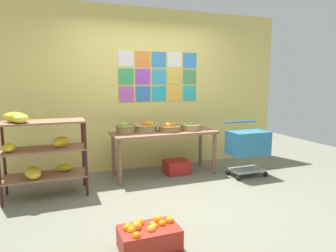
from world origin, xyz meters
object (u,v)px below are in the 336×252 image
(fruit_basket_right, at_px, (146,127))
(orange_crate_foreground, at_px, (149,236))
(fruit_basket_back_right, at_px, (169,127))
(display_table, at_px, (164,137))
(shopping_cart, at_px, (248,145))
(banana_shelf_unit, at_px, (38,148))
(fruit_basket_left, at_px, (190,127))
(produce_crate_under_table, at_px, (177,167))
(fruit_basket_centre, at_px, (125,128))

(fruit_basket_right, height_order, orange_crate_foreground, fruit_basket_right)
(fruit_basket_back_right, relative_size, orange_crate_foreground, 0.66)
(display_table, distance_m, fruit_basket_right, 0.33)
(fruit_basket_right, height_order, shopping_cart, fruit_basket_right)
(fruit_basket_back_right, height_order, orange_crate_foreground, fruit_basket_back_right)
(banana_shelf_unit, xyz_separation_m, fruit_basket_left, (2.28, 0.27, 0.12))
(produce_crate_under_table, bearing_deg, display_table, 179.55)
(fruit_basket_back_right, distance_m, fruit_basket_right, 0.37)
(display_table, xyz_separation_m, shopping_cart, (1.22, -0.52, -0.12))
(fruit_basket_back_right, distance_m, fruit_basket_left, 0.37)
(fruit_basket_back_right, relative_size, fruit_basket_left, 1.09)
(display_table, distance_m, fruit_basket_back_right, 0.17)
(banana_shelf_unit, xyz_separation_m, fruit_basket_right, (1.57, 0.43, 0.13))
(fruit_basket_centre, bearing_deg, fruit_basket_back_right, -4.99)
(fruit_basket_left, xyz_separation_m, produce_crate_under_table, (-0.23, 0.03, -0.66))
(banana_shelf_unit, relative_size, fruit_basket_left, 3.45)
(fruit_basket_left, distance_m, shopping_cart, 0.95)
(fruit_basket_right, distance_m, shopping_cart, 1.64)
(produce_crate_under_table, relative_size, shopping_cart, 0.45)
(fruit_basket_centre, relative_size, orange_crate_foreground, 0.55)
(produce_crate_under_table, height_order, shopping_cart, shopping_cart)
(banana_shelf_unit, bearing_deg, fruit_basket_right, 15.15)
(banana_shelf_unit, height_order, fruit_basket_right, banana_shelf_unit)
(banana_shelf_unit, height_order, orange_crate_foreground, banana_shelf_unit)
(fruit_basket_back_right, bearing_deg, shopping_cart, -23.25)
(fruit_basket_right, bearing_deg, produce_crate_under_table, -14.70)
(display_table, relative_size, fruit_basket_back_right, 4.69)
(orange_crate_foreground, bearing_deg, display_table, 66.09)
(fruit_basket_left, bearing_deg, banana_shelf_unit, -173.27)
(display_table, distance_m, fruit_basket_left, 0.47)
(fruit_basket_centre, bearing_deg, produce_crate_under_table, -2.19)
(fruit_basket_back_right, bearing_deg, produce_crate_under_table, 11.71)
(orange_crate_foreground, relative_size, shopping_cart, 0.63)
(display_table, bearing_deg, fruit_basket_left, -4.03)
(banana_shelf_unit, distance_m, fruit_basket_centre, 1.26)
(display_table, relative_size, produce_crate_under_table, 4.36)
(fruit_basket_right, height_order, produce_crate_under_table, fruit_basket_right)
(produce_crate_under_table, relative_size, orange_crate_foreground, 0.71)
(display_table, distance_m, produce_crate_under_table, 0.56)
(fruit_basket_left, bearing_deg, fruit_basket_centre, 176.70)
(banana_shelf_unit, bearing_deg, display_table, 9.29)
(fruit_basket_left, distance_m, orange_crate_foreground, 2.43)
(fruit_basket_right, xyz_separation_m, shopping_cart, (1.48, -0.65, -0.27))
(fruit_basket_centre, distance_m, orange_crate_foreground, 2.13)
(banana_shelf_unit, xyz_separation_m, display_table, (1.84, 0.30, -0.03))
(display_table, relative_size, fruit_basket_centre, 5.66)
(fruit_basket_centre, height_order, fruit_basket_back_right, fruit_basket_centre)
(display_table, xyz_separation_m, orange_crate_foreground, (-0.87, -1.97, -0.51))
(banana_shelf_unit, distance_m, produce_crate_under_table, 2.15)
(fruit_basket_centre, xyz_separation_m, shopping_cart, (1.85, -0.55, -0.29))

